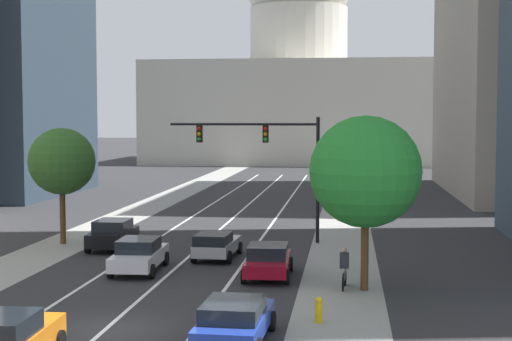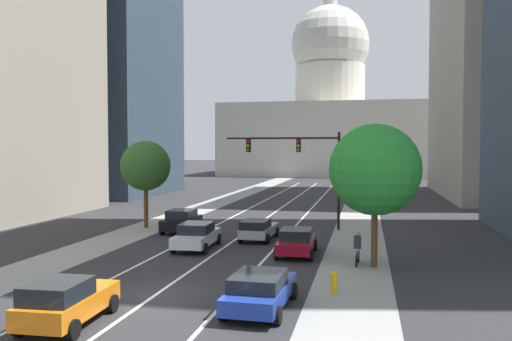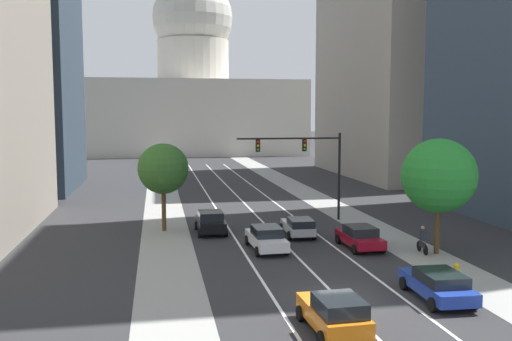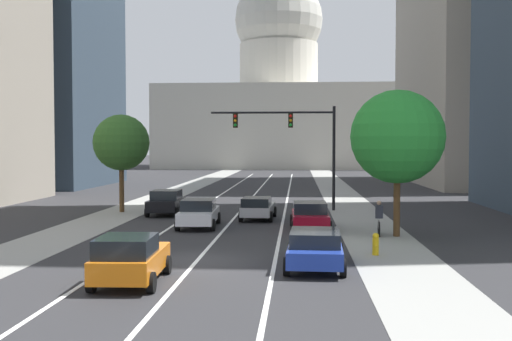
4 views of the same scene
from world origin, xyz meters
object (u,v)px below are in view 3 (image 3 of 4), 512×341
Objects in this scene: car_crimson at (360,237)px; fire_hydrant at (457,271)px; capitol_building at (194,94)px; car_blue at (438,284)px; car_orange at (334,313)px; car_white at (266,238)px; car_black at (211,222)px; car_silver at (298,226)px; traffic_signal_mast at (308,157)px; street_tree_near_right at (439,176)px; cyclist at (423,240)px; street_tree_near_left at (163,169)px.

fire_hydrant is at bearing -162.74° from car_crimson.
capitol_building is 101.67m from car_blue.
car_orange is 0.88× the size of car_white.
car_black reaches higher than car_white.
car_blue is at bearing -165.63° from car_silver.
capitol_building reaches higher than car_white.
car_blue is 3.72m from fire_hydrant.
capitol_building is 5.36× the size of traffic_signal_mast.
car_blue reaches higher than car_silver.
street_tree_near_right is (13.14, -8.42, 4.02)m from car_black.
capitol_building is at bearing 9.52° from cyclist.
street_tree_near_left is at bearing 63.11° from cyclist.
street_tree_near_right is (0.82, -0.22, 3.99)m from cyclist.
capitol_building is 49.81× the size of fire_hydrant.
car_blue is (-0.00, -10.11, -0.01)m from car_crimson.
car_white is 12.27m from car_blue.
car_blue is at bearing 162.46° from cyclist.
car_black is at bearing 25.64° from car_white.
car_white is 2.74× the size of cyclist.
car_crimson is at bearing -26.70° from car_orange.
traffic_signal_mast reaches higher than car_orange.
capitol_building is 9.72× the size of car_blue.
fire_hydrant is at bearing -40.58° from car_blue.
cyclist reaches higher than car_white.
street_tree_near_right is at bearing -123.39° from car_black.
cyclist reaches higher than fire_hydrant.
car_white is 1.01× the size of car_blue.
car_silver is at bearing 139.15° from street_tree_near_right.
traffic_signal_mast is at bearing 4.34° from car_blue.
street_tree_near_left is 19.15m from street_tree_near_right.
car_crimson is 0.61× the size of street_tree_near_right.
street_tree_near_left is 0.91× the size of street_tree_near_right.
car_orange is 0.58× the size of street_tree_near_right.
capitol_building is 87.53m from car_silver.
street_tree_near_right is at bearing -67.03° from traffic_signal_mast.
cyclist is at bearing -121.30° from car_crimson.
car_silver reaches higher than fire_hydrant.
car_blue is 0.66× the size of street_tree_near_right.
cyclist reaches higher than car_orange.
street_tree_near_left is (-6.30, 20.79, 3.76)m from car_orange.
capitol_building is 10.95× the size of car_orange.
traffic_signal_mast is (5.16, 9.01, 4.36)m from car_white.
car_silver is at bearing 51.44° from cyclist.
car_blue is (5.98, -10.72, -0.04)m from car_white.
street_tree_near_right reaches higher than fire_hydrant.
car_orange is 15.46m from street_tree_near_right.
car_orange is 2.41× the size of cyclist.
car_silver is 0.50× the size of traffic_signal_mast.
traffic_signal_mast is 1.31× the size of street_tree_near_left.
car_blue is 8.85m from cyclist.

